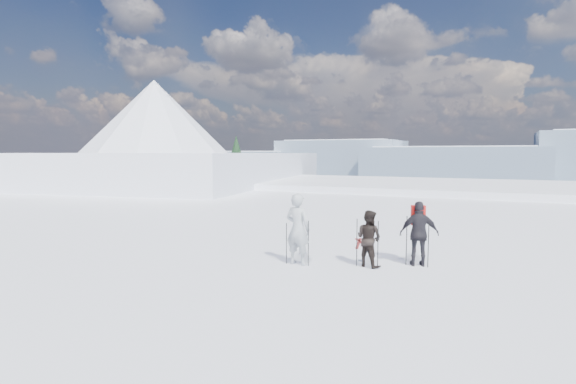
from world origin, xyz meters
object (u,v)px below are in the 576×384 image
skis_loose (361,243)px  skier_dark (369,238)px  skier_grey (298,229)px  skier_pack (419,234)px

skis_loose → skier_dark: bearing=-69.6°
skier_grey → skier_dark: 1.92m
skier_pack → skis_loose: bearing=-62.5°
skier_dark → skier_pack: bearing=-132.3°
skier_pack → skis_loose: size_ratio=1.04×
skier_dark → skis_loose: bearing=-50.0°
skier_grey → skier_dark: bearing=-153.4°
skier_pack → skis_loose: (-2.24, 2.17, -0.86)m
skier_dark → skis_loose: (-1.04, 2.81, -0.74)m
skier_grey → skis_loose: skier_grey is taller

